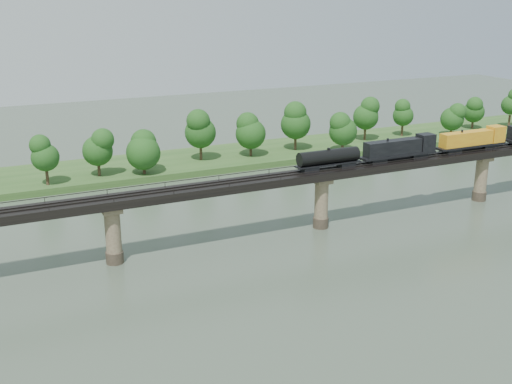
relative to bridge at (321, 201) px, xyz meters
name	(u,v)px	position (x,y,z in m)	size (l,w,h in m)	color
ground	(420,290)	(0.00, -30.00, -5.46)	(400.00, 400.00, 0.00)	#394738
far_bank	(216,159)	(0.00, 55.00, -4.66)	(300.00, 24.00, 1.60)	#2D5020
bridge	(321,201)	(0.00, 0.00, 0.00)	(236.00, 30.00, 11.50)	#473A2D
bridge_superstructure	(322,169)	(0.00, 0.00, 6.33)	(220.00, 4.90, 0.75)	black
far_treeline	(192,136)	(-8.21, 50.52, 3.37)	(289.06, 17.54, 13.60)	#382619
freight_train	(448,143)	(29.98, 0.00, 8.30)	(68.77, 2.68, 4.73)	black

